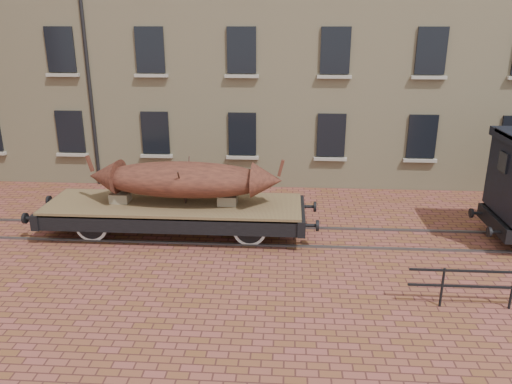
{
  "coord_description": "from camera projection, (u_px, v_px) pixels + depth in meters",
  "views": [
    {
      "loc": [
        -0.68,
        -14.41,
        6.4
      ],
      "look_at": [
        -1.66,
        0.5,
        1.3
      ],
      "focal_mm": 35.0,
      "sensor_mm": 36.0,
      "label": 1
    }
  ],
  "objects": [
    {
      "name": "warehouse_cream",
      "position": [
        372.0,
        8.0,
        22.62
      ],
      "size": [
        40.0,
        10.19,
        14.0
      ],
      "color": "#CDBB8C",
      "rests_on": "ground"
    },
    {
      "name": "flatcar_wagon",
      "position": [
        174.0,
        209.0,
        15.62
      ],
      "size": [
        8.95,
        2.43,
        1.35
      ],
      "color": "brown",
      "rests_on": "ground"
    },
    {
      "name": "iron_boat",
      "position": [
        185.0,
        179.0,
        15.28
      ],
      "size": [
        6.12,
        1.78,
        1.48
      ],
      "color": "brown",
      "rests_on": "flatcar_wagon"
    },
    {
      "name": "ground",
      "position": [
        308.0,
        237.0,
        15.63
      ],
      "size": [
        90.0,
        90.0,
        0.0
      ],
      "primitive_type": "plane",
      "color": "brown"
    },
    {
      "name": "rail_track",
      "position": [
        308.0,
        237.0,
        15.62
      ],
      "size": [
        30.0,
        1.52,
        0.06
      ],
      "color": "#59595E",
      "rests_on": "ground"
    }
  ]
}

